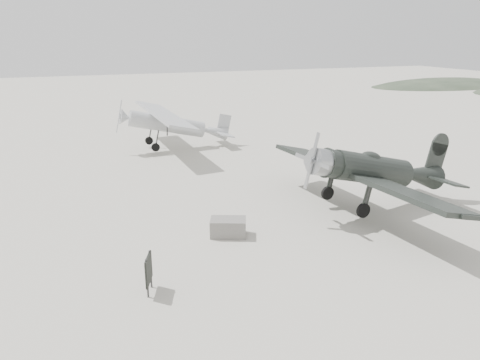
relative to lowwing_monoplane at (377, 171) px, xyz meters
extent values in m
plane|color=#ACA898|center=(-5.48, 1.76, -1.93)|extent=(160.00, 160.00, 0.00)
ellipsoid|color=#2D3929|center=(44.52, 41.76, -1.93)|extent=(32.00, 16.00, 5.20)
cylinder|color=black|center=(-0.37, -0.03, 0.07)|extent=(4.22, 1.67, 1.31)
cone|color=black|center=(2.70, 0.24, 0.11)|extent=(2.53, 1.43, 1.22)
cylinder|color=#AAADAF|center=(-3.21, -0.29, 0.07)|extent=(0.94, 1.23, 1.16)
cone|color=#AAADAF|center=(-3.77, -0.34, 0.07)|extent=(0.37, 0.55, 0.52)
cube|color=#AAADAF|center=(-3.70, -0.33, 0.07)|extent=(0.07, 0.17, 2.43)
ellipsoid|color=black|center=(-0.56, -0.05, 0.65)|extent=(1.08, 0.73, 0.43)
cube|color=black|center=(-1.02, -0.09, -0.26)|extent=(2.96, 11.35, 0.21)
cube|color=black|center=(3.45, 0.31, 0.16)|extent=(1.38, 4.00, 0.09)
cube|color=black|center=(3.59, 0.32, 0.96)|extent=(1.13, 0.19, 1.68)
cylinder|color=black|center=(-1.28, -1.38, -1.54)|extent=(0.65, 0.21, 0.64)
cylinder|color=black|center=(-1.51, 1.13, -1.54)|extent=(0.65, 0.21, 0.64)
cylinder|color=#333333|center=(-1.28, -1.38, -0.91)|extent=(0.11, 0.11, 1.31)
cylinder|color=#333333|center=(-1.51, 1.13, -0.91)|extent=(0.11, 0.11, 1.31)
cylinder|color=black|center=(3.68, 0.33, -0.29)|extent=(0.21, 0.09, 0.21)
cylinder|color=#A4A7A9|center=(-6.26, 15.31, -0.10)|extent=(5.31, 1.19, 1.12)
cone|color=#A4A7A9|center=(-2.70, 15.35, -0.10)|extent=(1.85, 1.04, 1.02)
cone|color=#A4A7A9|center=(-9.22, 15.27, -0.10)|extent=(0.63, 1.07, 1.06)
cube|color=#A4A7A9|center=(-9.63, 15.26, -0.10)|extent=(0.05, 0.14, 2.24)
cube|color=#A4A7A9|center=(-6.67, 15.30, 0.53)|extent=(2.08, 11.23, 0.18)
cube|color=#A4A7A9|center=(-2.19, 15.36, -0.05)|extent=(0.96, 3.48, 0.08)
cube|color=#A4A7A9|center=(-2.08, 15.36, 0.61)|extent=(0.92, 0.09, 1.32)
cylinder|color=black|center=(-7.06, 14.17, -1.65)|extent=(0.57, 0.15, 0.57)
cylinder|color=black|center=(-7.09, 16.42, -1.65)|extent=(0.57, 0.15, 0.57)
cylinder|color=#333333|center=(-7.06, 14.17, -1.07)|extent=(0.09, 0.09, 1.22)
cylinder|color=#333333|center=(-7.09, 16.42, -1.07)|extent=(0.09, 0.09, 1.22)
cylinder|color=black|center=(-1.98, 15.36, -0.41)|extent=(0.18, 0.07, 0.18)
cube|color=slate|center=(-7.32, -0.24, -1.58)|extent=(1.67, 1.38, 0.72)
cylinder|color=#333333|center=(-11.26, -3.77, -1.28)|extent=(0.08, 0.08, 1.31)
cylinder|color=#333333|center=(-11.04, -3.20, -1.28)|extent=(0.08, 0.08, 1.31)
cube|color=black|center=(-11.15, -3.49, -1.13)|extent=(0.38, 0.87, 0.91)
cube|color=beige|center=(-11.18, -3.47, -1.08)|extent=(0.26, 0.67, 0.18)
camera|label=1|loc=(-13.22, -16.85, 5.98)|focal=35.00mm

